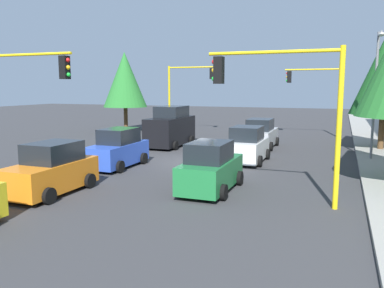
{
  "coord_description": "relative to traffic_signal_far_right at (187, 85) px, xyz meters",
  "views": [
    {
      "loc": [
        19.81,
        7.56,
        4.09
      ],
      "look_at": [
        1.11,
        0.48,
        1.2
      ],
      "focal_mm": 37.02,
      "sensor_mm": 36.0,
      "label": 1
    }
  ],
  "objects": [
    {
      "name": "tree_opposite_side",
      "position": [
        2.0,
        -5.26,
        0.51
      ],
      "size": [
        3.96,
        3.96,
        7.22
      ],
      "color": "brown",
      "rests_on": "ground"
    },
    {
      "name": "traffic_signal_far_left",
      "position": [
        0.0,
        11.44,
        -0.23
      ],
      "size": [
        0.36,
        4.59,
        5.64
      ],
      "color": "yellow",
      "rests_on": "ground"
    },
    {
      "name": "traffic_signal_near_left",
      "position": [
        20.0,
        11.4,
        -0.38
      ],
      "size": [
        0.36,
        4.59,
        5.41
      ],
      "color": "yellow",
      "rests_on": "ground"
    },
    {
      "name": "car_white",
      "position": [
        12.75,
        8.56,
        -3.33
      ],
      "size": [
        3.75,
        2.04,
        1.98
      ],
      "color": "white",
      "rests_on": "ground"
    },
    {
      "name": "traffic_signal_far_right",
      "position": [
        0.0,
        0.0,
        0.0
      ],
      "size": [
        0.36,
        4.59,
        5.99
      ],
      "color": "yellow",
      "rests_on": "ground"
    },
    {
      "name": "car_silver",
      "position": [
        7.3,
        8.22,
        -3.32
      ],
      "size": [
        4.07,
        2.07,
        1.98
      ],
      "color": "#B2B5BA",
      "rests_on": "ground"
    },
    {
      "name": "traffic_signal_near_right",
      "position": [
        20.0,
        0.06,
        -0.24
      ],
      "size": [
        0.36,
        4.59,
        5.62
      ],
      "color": "yellow",
      "rests_on": "ground"
    },
    {
      "name": "street_lamp_curbside",
      "position": [
        10.39,
        14.94,
        0.13
      ],
      "size": [
        2.15,
        0.28,
        7.0
      ],
      "color": "slate",
      "rests_on": "ground"
    },
    {
      "name": "car_green",
      "position": [
        19.21,
        8.56,
        -3.33
      ],
      "size": [
        3.9,
        1.95,
        1.98
      ],
      "color": "#1E7238",
      "rests_on": "ground"
    },
    {
      "name": "ground_plane",
      "position": [
        14.0,
        5.74,
        -4.22
      ],
      "size": [
        120.0,
        120.0,
        0.0
      ],
      "primitive_type": "plane",
      "color": "#353538"
    },
    {
      "name": "delivery_van_black",
      "position": [
        8.82,
        2.25,
        -2.94
      ],
      "size": [
        4.8,
        2.22,
        2.77
      ],
      "color": "black",
      "rests_on": "ground"
    },
    {
      "name": "car_orange",
      "position": [
        21.74,
        2.92,
        -3.33
      ],
      "size": [
        3.9,
        2.03,
        1.98
      ],
      "color": "orange",
      "rests_on": "ground"
    },
    {
      "name": "car_blue",
      "position": [
        16.4,
        2.62,
        -3.33
      ],
      "size": [
        3.92,
        1.97,
        1.98
      ],
      "color": "blue",
      "rests_on": "ground"
    }
  ]
}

